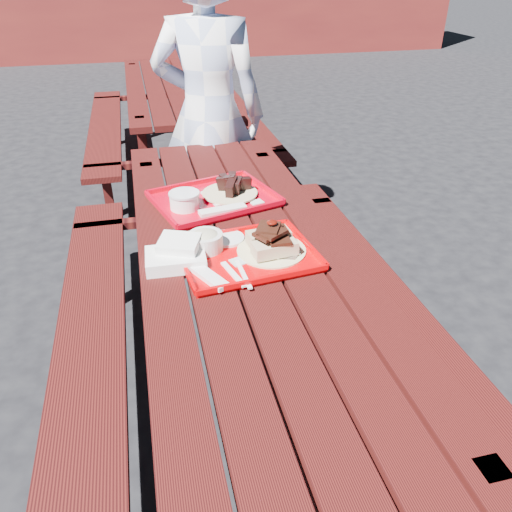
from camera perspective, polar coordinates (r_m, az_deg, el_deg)
The scene contains 7 objects.
ground at distance 2.23m, azimuth -0.94°, elevation -16.37°, with size 60.00×60.00×0.00m, color black.
picnic_table_near at distance 1.85m, azimuth -1.08°, elevation -4.56°, with size 1.41×2.40×0.75m.
picnic_table_far at distance 4.42m, azimuth -9.34°, elevation 16.50°, with size 1.41×2.40×0.75m.
near_tray at distance 1.71m, azimuth -1.30°, elevation 1.03°, with size 0.49×0.40×0.14m.
far_tray at distance 2.11m, azimuth -4.94°, elevation 6.68°, with size 0.57×0.49×0.08m.
white_cloth at distance 1.69m, azimuth -9.06°, elevation 0.15°, with size 0.20×0.18×0.08m.
person at distance 2.94m, azimuth -5.38°, elevation 15.69°, with size 0.63×0.42×1.74m, color #A9B8E2.
Camera 1 is at (-0.32, -1.47, 1.64)m, focal length 35.00 mm.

